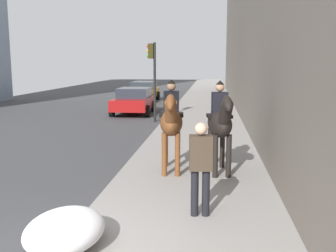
{
  "coord_description": "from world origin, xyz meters",
  "views": [
    {
      "loc": [
        -4.94,
        -2.3,
        2.86
      ],
      "look_at": [
        4.0,
        -1.31,
        1.4
      ],
      "focal_mm": 42.23,
      "sensor_mm": 36.0,
      "label": 1
    }
  ],
  "objects_px": {
    "pedestrian_greeting": "(201,163)",
    "car_far_lane": "(143,91)",
    "car_mid_lane": "(134,100)",
    "traffic_light_near_curb": "(153,69)",
    "mounted_horse_near": "(171,121)",
    "mounted_horse_far": "(220,122)"
  },
  "relations": [
    {
      "from": "pedestrian_greeting",
      "to": "traffic_light_near_curb",
      "type": "xyz_separation_m",
      "value": [
        11.88,
        2.62,
        1.43
      ]
    },
    {
      "from": "pedestrian_greeting",
      "to": "traffic_light_near_curb",
      "type": "bearing_deg",
      "value": 6.65
    },
    {
      "from": "mounted_horse_near",
      "to": "pedestrian_greeting",
      "type": "xyz_separation_m",
      "value": [
        -2.81,
        -0.81,
        -0.32
      ]
    },
    {
      "from": "pedestrian_greeting",
      "to": "traffic_light_near_curb",
      "type": "relative_size",
      "value": 0.45
    },
    {
      "from": "pedestrian_greeting",
      "to": "car_far_lane",
      "type": "xyz_separation_m",
      "value": [
        21.89,
        4.84,
        -0.34
      ]
    },
    {
      "from": "pedestrian_greeting",
      "to": "car_mid_lane",
      "type": "bearing_deg",
      "value": 9.88
    },
    {
      "from": "mounted_horse_near",
      "to": "car_far_lane",
      "type": "xyz_separation_m",
      "value": [
        19.08,
        4.03,
        -0.65
      ]
    },
    {
      "from": "pedestrian_greeting",
      "to": "mounted_horse_near",
      "type": "bearing_deg",
      "value": 10.31
    },
    {
      "from": "car_mid_lane",
      "to": "pedestrian_greeting",
      "type": "bearing_deg",
      "value": 15.15
    },
    {
      "from": "car_far_lane",
      "to": "traffic_light_near_curb",
      "type": "height_order",
      "value": "traffic_light_near_curb"
    },
    {
      "from": "car_mid_lane",
      "to": "traffic_light_near_curb",
      "type": "height_order",
      "value": "traffic_light_near_curb"
    },
    {
      "from": "car_far_lane",
      "to": "mounted_horse_near",
      "type": "bearing_deg",
      "value": 14.03
    },
    {
      "from": "mounted_horse_near",
      "to": "car_far_lane",
      "type": "height_order",
      "value": "mounted_horse_near"
    },
    {
      "from": "mounted_horse_far",
      "to": "car_far_lane",
      "type": "height_order",
      "value": "mounted_horse_far"
    },
    {
      "from": "mounted_horse_far",
      "to": "mounted_horse_near",
      "type": "bearing_deg",
      "value": -97.39
    },
    {
      "from": "mounted_horse_near",
      "to": "pedestrian_greeting",
      "type": "bearing_deg",
      "value": 11.3
    },
    {
      "from": "pedestrian_greeting",
      "to": "car_far_lane",
      "type": "height_order",
      "value": "pedestrian_greeting"
    },
    {
      "from": "mounted_horse_far",
      "to": "pedestrian_greeting",
      "type": "bearing_deg",
      "value": -16.14
    },
    {
      "from": "pedestrian_greeting",
      "to": "mounted_horse_far",
      "type": "bearing_deg",
      "value": -13.68
    },
    {
      "from": "pedestrian_greeting",
      "to": "traffic_light_near_curb",
      "type": "height_order",
      "value": "traffic_light_near_curb"
    },
    {
      "from": "car_mid_lane",
      "to": "car_far_lane",
      "type": "distance_m",
      "value": 7.28
    },
    {
      "from": "mounted_horse_near",
      "to": "traffic_light_near_curb",
      "type": "bearing_deg",
      "value": -173.53
    }
  ]
}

